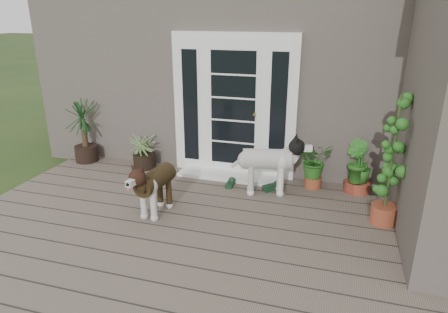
# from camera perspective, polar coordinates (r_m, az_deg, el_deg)

# --- Properties ---
(deck) EXTENTS (6.20, 4.60, 0.12)m
(deck) POSITION_cam_1_polar(r_m,az_deg,el_deg) (4.47, -3.83, -13.64)
(deck) COLOR #6B5B4C
(deck) RESTS_ON ground
(house_main) EXTENTS (7.40, 4.00, 3.10)m
(house_main) POSITION_cam_1_polar(r_m,az_deg,el_deg) (7.90, 6.89, 12.73)
(house_main) COLOR #665E54
(house_main) RESTS_ON ground
(door_unit) EXTENTS (1.90, 0.14, 2.15)m
(door_unit) POSITION_cam_1_polar(r_m,az_deg,el_deg) (6.03, 1.41, 7.18)
(door_unit) COLOR white
(door_unit) RESTS_ON deck
(door_step) EXTENTS (1.60, 0.40, 0.05)m
(door_step) POSITION_cam_1_polar(r_m,az_deg,el_deg) (6.17, 0.84, -2.77)
(door_step) COLOR white
(door_step) RESTS_ON deck
(brindle_dog) EXTENTS (0.44, 0.84, 0.67)m
(brindle_dog) POSITION_cam_1_polar(r_m,az_deg,el_deg) (5.05, -9.74, -4.56)
(brindle_dog) COLOR #3C2C16
(brindle_dog) RESTS_ON deck
(white_dog) EXTENTS (0.96, 0.58, 0.75)m
(white_dog) POSITION_cam_1_polar(r_m,az_deg,el_deg) (5.55, 6.11, -1.69)
(white_dog) COLOR white
(white_dog) RESTS_ON deck
(spider_plant) EXTENTS (0.68, 0.68, 0.64)m
(spider_plant) POSITION_cam_1_polar(r_m,az_deg,el_deg) (6.58, -11.42, 1.06)
(spider_plant) COLOR #86A968
(spider_plant) RESTS_ON deck
(yucca) EXTENTS (0.81, 0.81, 1.05)m
(yucca) POSITION_cam_1_polar(r_m,az_deg,el_deg) (7.09, -19.43, 3.43)
(yucca) COLOR black
(yucca) RESTS_ON deck
(herb_a) EXTENTS (0.64, 0.64, 0.60)m
(herb_a) POSITION_cam_1_polar(r_m,az_deg,el_deg) (5.87, 12.78, -1.58)
(herb_a) COLOR #1A5E1F
(herb_a) RESTS_ON deck
(herb_b) EXTENTS (0.51, 0.51, 0.55)m
(herb_b) POSITION_cam_1_polar(r_m,az_deg,el_deg) (5.88, 18.24, -2.36)
(herb_b) COLOR #225217
(herb_b) RESTS_ON deck
(herb_c) EXTENTS (0.41, 0.41, 0.51)m
(herb_c) POSITION_cam_1_polar(r_m,az_deg,el_deg) (5.89, 18.93, -2.60)
(herb_c) COLOR #1C6520
(herb_c) RESTS_ON deck
(sapling) EXTENTS (0.57, 0.57, 1.63)m
(sapling) POSITION_cam_1_polar(r_m,az_deg,el_deg) (4.96, 22.91, -0.42)
(sapling) COLOR #1D661F
(sapling) RESTS_ON deck
(clog_left) EXTENTS (0.13, 0.28, 0.08)m
(clog_left) POSITION_cam_1_polar(r_m,az_deg,el_deg) (5.86, 0.93, -3.84)
(clog_left) COLOR #13311A
(clog_left) RESTS_ON deck
(clog_right) EXTENTS (0.34, 0.34, 0.10)m
(clog_right) POSITION_cam_1_polar(r_m,az_deg,el_deg) (5.78, 6.93, -4.28)
(clog_right) COLOR #15351E
(clog_right) RESTS_ON deck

